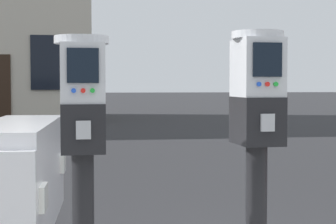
{
  "coord_description": "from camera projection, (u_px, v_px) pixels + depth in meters",
  "views": [
    {
      "loc": [
        -0.57,
        -2.49,
        1.24
      ],
      "look_at": [
        -0.23,
        -0.12,
        1.12
      ],
      "focal_mm": 60.47,
      "sensor_mm": 36.0,
      "label": 1
    }
  ],
  "objects": [
    {
      "name": "parking_meter_near_kerb",
      "position": [
        82.0,
        137.0,
        2.25
      ],
      "size": [
        0.22,
        0.26,
        1.29
      ],
      "rotation": [
        0.0,
        0.0,
        -1.53
      ],
      "color": "black",
      "rests_on": "sidewalk_slab"
    },
    {
      "name": "parking_meter_twin_adjacent",
      "position": [
        257.0,
        130.0,
        2.35
      ],
      "size": [
        0.22,
        0.26,
        1.32
      ],
      "rotation": [
        0.0,
        0.0,
        -1.53
      ],
      "color": "black",
      "rests_on": "sidewalk_slab"
    }
  ]
}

